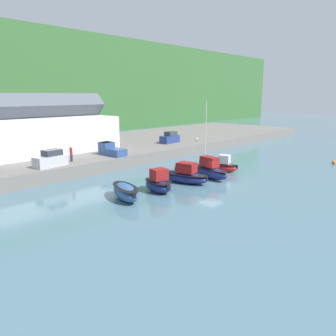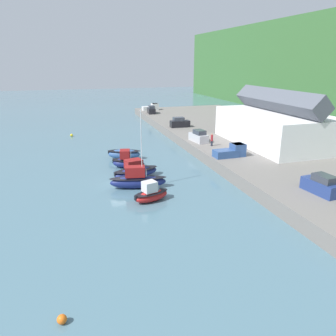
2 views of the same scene
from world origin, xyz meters
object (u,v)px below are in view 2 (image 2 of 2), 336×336
moored_boat_2 (136,171)px  moored_boat_4 (151,194)px  parked_car_3 (180,123)px  moored_boat_1 (126,161)px  mooring_buoy_0 (72,135)px  parked_car_0 (321,185)px  moored_boat_0 (124,154)px  pickup_truck_0 (232,151)px  mooring_buoy_1 (62,319)px  person_on_quay (212,140)px  parked_car_1 (199,137)px  parked_car_2 (151,110)px  pickup_truck_1 (152,107)px  moored_boat_3 (138,180)px

moored_boat_2 → moored_boat_4: moored_boat_2 is taller
parked_car_3 → moored_boat_1: bearing=-36.1°
mooring_buoy_0 → parked_car_0: bearing=28.9°
moored_boat_1 → mooring_buoy_0: (-24.69, -7.44, -0.70)m
moored_boat_1 → moored_boat_2: (4.99, 0.39, -0.04)m
parked_car_0 → mooring_buoy_0: (-45.35, -25.06, -2.35)m
moored_boat_0 → parked_car_0: 30.45m
moored_boat_2 → pickup_truck_0: size_ratio=1.43×
parked_car_3 → mooring_buoy_0: size_ratio=7.26×
mooring_buoy_1 → person_on_quay: bearing=142.6°
person_on_quay → parked_car_0: bearing=6.5°
mooring_buoy_1 → parked_car_0: bearing=108.9°
parked_car_1 → parked_car_2: 34.85m
moored_boat_2 → moored_boat_0: bearing=167.1°
moored_boat_4 → parked_car_3: size_ratio=1.09×
parked_car_3 → pickup_truck_1: parked_car_3 is taller
moored_boat_4 → person_on_quay: size_ratio=2.17×
mooring_buoy_1 → parked_car_2: bearing=161.4°
parked_car_1 → person_on_quay: parked_car_1 is taller
parked_car_2 → mooring_buoy_0: (15.73, -21.73, -2.35)m
moored_boat_3 → moored_boat_4: size_ratio=2.15×
moored_boat_2 → mooring_buoy_0: 30.70m
pickup_truck_1 → moored_boat_4: bearing=-17.6°
parked_car_1 → parked_car_3: size_ratio=1.03×
moored_boat_0 → moored_boat_3: (13.42, -0.60, 0.22)m
moored_boat_2 → pickup_truck_0: 14.92m
parked_car_0 → mooring_buoy_1: bearing=-166.9°
moored_boat_0 → moored_boat_1: (4.41, -0.43, 0.13)m
parked_car_1 → mooring_buoy_1: 42.60m
parked_car_1 → pickup_truck_1: size_ratio=0.91×
person_on_quay → mooring_buoy_0: bearing=-135.2°
moored_boat_4 → parked_car_2: size_ratio=1.07×
parked_car_2 → pickup_truck_0: 45.20m
moored_boat_0 → moored_boat_4: moored_boat_4 is taller
moored_boat_2 → pickup_truck_1: (-51.66, 15.63, 1.59)m
moored_boat_1 → mooring_buoy_0: bearing=-150.5°
moored_boat_2 → parked_car_3: parked_car_3 is taller
moored_boat_1 → mooring_buoy_1: size_ratio=7.53×
parked_car_2 → mooring_buoy_1: bearing=-103.1°
pickup_truck_0 → person_on_quay: (-6.83, -0.20, 0.28)m
moored_boat_0 → moored_boat_4: (17.88, -0.01, 0.01)m
parked_car_0 → moored_boat_0: bearing=118.7°
parked_car_1 → pickup_truck_0: parked_car_1 is taller
person_on_quay → parked_car_3: bearing=179.1°
pickup_truck_1 → moored_boat_3: bearing=-19.3°
moored_boat_0 → mooring_buoy_0: (-20.28, -7.87, -0.57)m
moored_boat_0 → moored_boat_3: size_ratio=0.58×
parked_car_2 → moored_boat_1: bearing=-103.9°
parked_car_2 → person_on_quay: parked_car_2 is taller
parked_car_0 → parked_car_3: 40.20m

